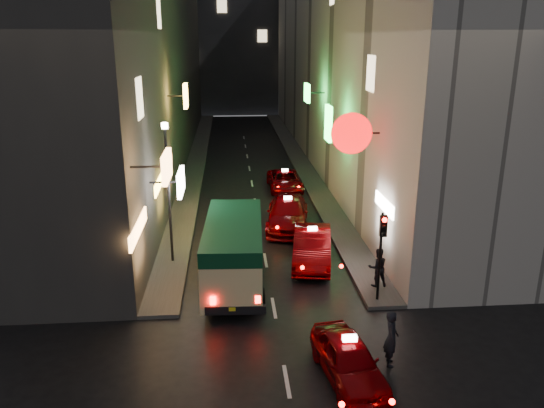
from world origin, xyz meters
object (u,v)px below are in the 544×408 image
object	(u,v)px
taxi_near	(349,357)
traffic_light	(382,239)
minibus	(234,246)
pedestrian_crossing	(391,335)
lamp_post	(168,184)

from	to	relation	value
taxi_near	traffic_light	world-z (taller)	traffic_light
minibus	traffic_light	distance (m)	5.92
minibus	taxi_near	distance (m)	7.42
minibus	traffic_light	size ratio (longest dim) A/B	1.85
taxi_near	pedestrian_crossing	bearing A→B (deg)	23.18
traffic_light	lamp_post	xyz separation A→B (m)	(-8.20, 4.53, 1.04)
minibus	traffic_light	xyz separation A→B (m)	(5.45, -2.10, 0.96)
taxi_near	lamp_post	bearing A→B (deg)	123.87
taxi_near	lamp_post	distance (m)	11.24
pedestrian_crossing	taxi_near	bearing A→B (deg)	122.61
minibus	taxi_near	bearing A→B (deg)	-63.41
pedestrian_crossing	minibus	bearing A→B (deg)	48.03
pedestrian_crossing	traffic_light	bearing A→B (deg)	-0.88
minibus	lamp_post	world-z (taller)	lamp_post
taxi_near	lamp_post	world-z (taller)	lamp_post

